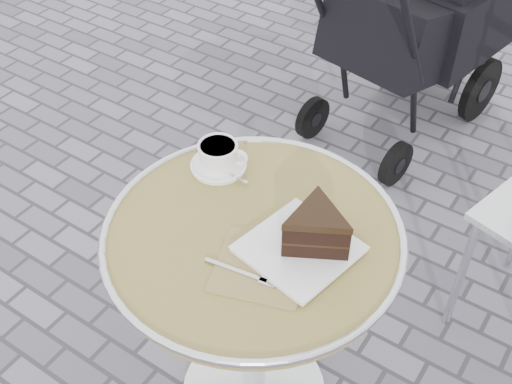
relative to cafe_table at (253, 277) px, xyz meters
The scene contains 4 objects.
cafe_table is the anchor object (origin of this frame).
cappuccino_set 0.32m from the cafe_table, 144.64° to the left, with size 0.17×0.14×0.07m.
cake_plate_set 0.26m from the cafe_table, ahead, with size 0.31×0.34×0.12m.
baby_stroller 1.60m from the cafe_table, 97.73° to the left, with size 0.68×1.15×1.12m.
Camera 1 is at (0.58, -0.85, 1.82)m, focal length 45.00 mm.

